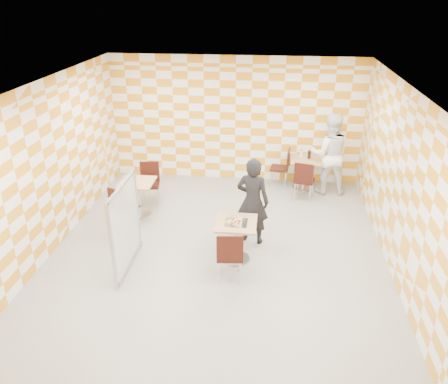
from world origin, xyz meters
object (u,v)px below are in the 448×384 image
sport_bottle (301,153)px  main_table (236,234)px  man_dark (253,201)px  partition (126,226)px  empty_table (137,192)px  chair_second_side (284,165)px  chair_empty_far (150,179)px  chair_main_front (230,253)px  second_table (305,169)px  chair_second_front (304,178)px  man_white (329,154)px  soda_bottle (309,154)px  chair_empty_near (122,205)px

sport_bottle → main_table: bearing=-110.7°
man_dark → sport_bottle: 2.83m
partition → man_dark: 2.32m
partition → sport_bottle: 4.82m
empty_table → main_table: bearing=-33.8°
chair_second_side → chair_empty_far: (-2.94, -1.20, 0.00)m
chair_main_front → chair_empty_far: (-2.05, 2.73, 0.00)m
man_dark → chair_second_side: bearing=-89.8°
main_table → second_table: size_ratio=1.00×
chair_second_front → man_white: bearing=43.1°
soda_bottle → man_white: bearing=-21.3°
chair_empty_far → man_dark: size_ratio=0.55×
chair_second_side → partition: 4.56m
chair_second_side → chair_empty_near: (-3.15, -2.50, 0.00)m
chair_second_side → chair_empty_far: bearing=-157.8°
chair_empty_near → second_table: bearing=33.5°
second_table → chair_second_front: bearing=-94.7°
man_white → sport_bottle: size_ratio=9.43×
main_table → man_dark: size_ratio=0.45×
second_table → sport_bottle: 0.36m
chair_second_front → soda_bottle: size_ratio=4.02×
chair_second_front → partition: size_ratio=0.60×
sport_bottle → soda_bottle: (0.18, -0.08, 0.01)m
second_table → chair_second_side: bearing=169.7°
main_table → chair_second_front: size_ratio=0.81×
man_white → soda_bottle: (-0.43, 0.17, -0.09)m
chair_empty_near → partition: 1.31m
chair_second_front → man_white: (0.56, 0.53, 0.40)m
sport_bottle → man_white: bearing=-22.4°
second_table → chair_empty_near: size_ratio=0.81×
chair_empty_near → sport_bottle: sport_bottle is taller
man_dark → man_white: man_white is taller
chair_empty_near → soda_bottle: 4.47m
chair_second_front → man_white: man_white is taller
second_table → partition: 4.80m
chair_second_side → chair_empty_far: 3.18m
main_table → sport_bottle: bearing=69.3°
man_dark → soda_bottle: bearing=-101.5°
main_table → second_table: same height
chair_second_side → man_dark: (-0.61, -2.62, 0.29)m
empty_table → soda_bottle: size_ratio=3.26×
partition → man_white: 5.05m
main_table → empty_table: bearing=146.2°
main_table → chair_empty_near: size_ratio=0.81×
chair_second_side → main_table: bearing=-104.5°
chair_empty_far → partition: partition is taller
chair_empty_far → sport_bottle: 3.57m
chair_empty_near → sport_bottle: (3.55, 2.53, 0.29)m
chair_second_side → chair_empty_near: bearing=-141.5°
chair_second_side → sport_bottle: sport_bottle is taller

